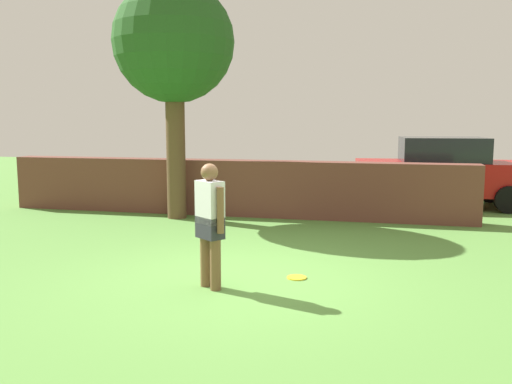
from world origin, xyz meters
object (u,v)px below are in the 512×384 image
(frisbee_yellow, at_px, (297,277))
(person, at_px, (210,220))
(tree, at_px, (174,45))
(car, at_px, (442,172))

(frisbee_yellow, bearing_deg, person, -146.30)
(tree, relative_size, frisbee_yellow, 18.83)
(tree, bearing_deg, car, 27.38)
(person, height_order, frisbee_yellow, person)
(tree, bearing_deg, frisbee_yellow, -50.15)
(tree, distance_m, person, 5.88)
(person, bearing_deg, tree, -27.14)
(car, distance_m, frisbee_yellow, 7.47)
(person, distance_m, car, 8.44)
(person, xyz_separation_m, frisbee_yellow, (1.02, 0.68, -0.89))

